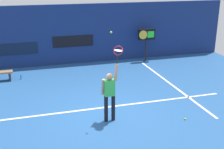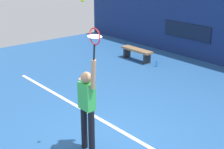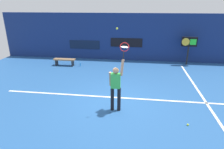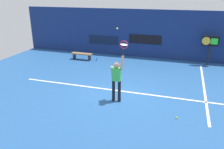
{
  "view_description": "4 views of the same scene",
  "coord_description": "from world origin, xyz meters",
  "px_view_note": "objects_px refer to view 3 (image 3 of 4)",
  "views": [
    {
      "loc": [
        -2.33,
        -9.21,
        4.74
      ],
      "look_at": [
        0.34,
        0.05,
        1.43
      ],
      "focal_mm": 47.21,
      "sensor_mm": 36.0,
      "label": 1
    },
    {
      "loc": [
        5.07,
        -4.08,
        3.77
      ],
      "look_at": [
        0.06,
        0.1,
        1.48
      ],
      "focal_mm": 54.3,
      "sensor_mm": 36.0,
      "label": 2
    },
    {
      "loc": [
        0.83,
        -6.97,
        3.79
      ],
      "look_at": [
        -0.12,
        -0.06,
        1.24
      ],
      "focal_mm": 31.04,
      "sensor_mm": 36.0,
      "label": 3
    },
    {
      "loc": [
        2.55,
        -8.88,
        4.38
      ],
      "look_at": [
        -0.16,
        -0.38,
        1.1
      ],
      "focal_mm": 36.8,
      "sensor_mm": 36.0,
      "label": 4
    }
  ],
  "objects_px": {
    "spare_ball": "(188,125)",
    "water_bottle": "(80,64)",
    "tennis_player": "(116,85)",
    "tennis_ball": "(117,29)",
    "tennis_racket": "(124,48)",
    "court_bench": "(64,60)",
    "scoreboard_clock": "(189,43)"
  },
  "relations": [
    {
      "from": "tennis_player",
      "to": "water_bottle",
      "type": "xyz_separation_m",
      "value": [
        -2.91,
        5.16,
        -0.89
      ]
    },
    {
      "from": "tennis_player",
      "to": "spare_ball",
      "type": "height_order",
      "value": "tennis_player"
    },
    {
      "from": "tennis_player",
      "to": "scoreboard_clock",
      "type": "bearing_deg",
      "value": 58.36
    },
    {
      "from": "tennis_racket",
      "to": "water_bottle",
      "type": "xyz_separation_m",
      "value": [
        -3.19,
        5.16,
        -2.28
      ]
    },
    {
      "from": "spare_ball",
      "to": "court_bench",
      "type": "bearing_deg",
      "value": 137.85
    },
    {
      "from": "scoreboard_clock",
      "to": "spare_ball",
      "type": "height_order",
      "value": "scoreboard_clock"
    },
    {
      "from": "tennis_racket",
      "to": "spare_ball",
      "type": "xyz_separation_m",
      "value": [
        2.21,
        -0.67,
        -2.36
      ]
    },
    {
      "from": "water_bottle",
      "to": "tennis_racket",
      "type": "bearing_deg",
      "value": -58.25
    },
    {
      "from": "tennis_player",
      "to": "tennis_racket",
      "type": "distance_m",
      "value": 1.41
    },
    {
      "from": "tennis_player",
      "to": "tennis_racket",
      "type": "height_order",
      "value": "tennis_racket"
    },
    {
      "from": "spare_ball",
      "to": "tennis_player",
      "type": "bearing_deg",
      "value": 164.76
    },
    {
      "from": "court_bench",
      "to": "spare_ball",
      "type": "xyz_separation_m",
      "value": [
        6.45,
        -5.84,
        -0.3
      ]
    },
    {
      "from": "tennis_racket",
      "to": "scoreboard_clock",
      "type": "distance_m",
      "value": 7.45
    },
    {
      "from": "tennis_player",
      "to": "tennis_ball",
      "type": "relative_size",
      "value": 29.29
    },
    {
      "from": "water_bottle",
      "to": "court_bench",
      "type": "bearing_deg",
      "value": 180.0
    },
    {
      "from": "tennis_ball",
      "to": "spare_ball",
      "type": "bearing_deg",
      "value": -13.99
    },
    {
      "from": "tennis_ball",
      "to": "court_bench",
      "type": "height_order",
      "value": "tennis_ball"
    },
    {
      "from": "spare_ball",
      "to": "water_bottle",
      "type": "bearing_deg",
      "value": 132.78
    },
    {
      "from": "scoreboard_clock",
      "to": "water_bottle",
      "type": "xyz_separation_m",
      "value": [
        -6.86,
        -1.26,
        -1.32
      ]
    },
    {
      "from": "tennis_ball",
      "to": "water_bottle",
      "type": "xyz_separation_m",
      "value": [
        -2.94,
        5.22,
        -2.92
      ]
    },
    {
      "from": "tennis_player",
      "to": "tennis_ball",
      "type": "height_order",
      "value": "tennis_ball"
    },
    {
      "from": "tennis_player",
      "to": "court_bench",
      "type": "bearing_deg",
      "value": 127.49
    },
    {
      "from": "water_bottle",
      "to": "tennis_ball",
      "type": "bearing_deg",
      "value": -60.6
    },
    {
      "from": "tennis_racket",
      "to": "water_bottle",
      "type": "bearing_deg",
      "value": 121.75
    },
    {
      "from": "tennis_ball",
      "to": "tennis_player",
      "type": "bearing_deg",
      "value": 117.68
    },
    {
      "from": "tennis_racket",
      "to": "court_bench",
      "type": "bearing_deg",
      "value": 129.41
    },
    {
      "from": "tennis_player",
      "to": "tennis_racket",
      "type": "relative_size",
      "value": 3.24
    },
    {
      "from": "scoreboard_clock",
      "to": "water_bottle",
      "type": "bearing_deg",
      "value": -169.62
    },
    {
      "from": "tennis_ball",
      "to": "water_bottle",
      "type": "height_order",
      "value": "tennis_ball"
    },
    {
      "from": "tennis_ball",
      "to": "spare_ball",
      "type": "relative_size",
      "value": 1.0
    },
    {
      "from": "tennis_racket",
      "to": "court_bench",
      "type": "xyz_separation_m",
      "value": [
        -4.24,
        5.16,
        -2.06
      ]
    },
    {
      "from": "court_bench",
      "to": "spare_ball",
      "type": "distance_m",
      "value": 8.7
    }
  ]
}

